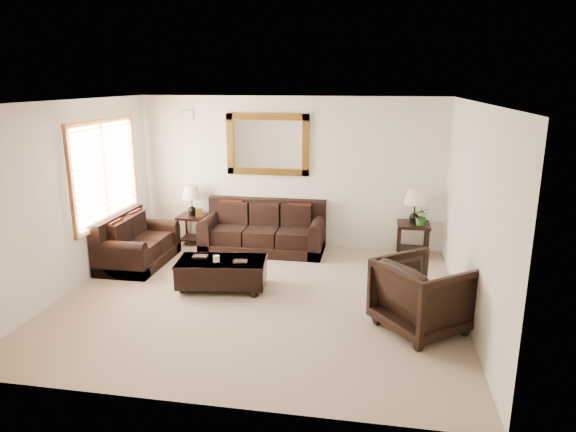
% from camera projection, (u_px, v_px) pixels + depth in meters
% --- Properties ---
extents(room, '(5.51, 5.01, 2.71)m').
position_uv_depth(room, '(258.00, 204.00, 6.87)').
color(room, tan).
rests_on(room, ground).
extents(window, '(0.07, 1.96, 1.66)m').
position_uv_depth(window, '(105.00, 172.00, 8.13)').
color(window, white).
rests_on(window, room).
extents(mirror, '(1.50, 0.06, 1.10)m').
position_uv_depth(mirror, '(267.00, 145.00, 9.16)').
color(mirror, '#4B280F').
rests_on(mirror, room).
extents(air_vent, '(0.25, 0.02, 0.18)m').
position_uv_depth(air_vent, '(187.00, 115.00, 9.29)').
color(air_vent, '#999999').
rests_on(air_vent, room).
extents(sofa, '(2.15, 0.93, 0.88)m').
position_uv_depth(sofa, '(264.00, 233.00, 9.18)').
color(sofa, black).
rests_on(sofa, room).
extents(loveseat, '(0.89, 1.49, 0.84)m').
position_uv_depth(loveseat, '(135.00, 246.00, 8.48)').
color(loveseat, black).
rests_on(loveseat, room).
extents(end_table_left, '(0.50, 0.50, 1.10)m').
position_uv_depth(end_table_left, '(192.00, 206.00, 9.43)').
color(end_table_left, black).
rests_on(end_table_left, room).
extents(end_table_right, '(0.54, 0.54, 1.19)m').
position_uv_depth(end_table_right, '(414.00, 213.00, 8.73)').
color(end_table_right, black).
rests_on(end_table_right, room).
extents(coffee_table, '(1.36, 0.85, 0.54)m').
position_uv_depth(coffee_table, '(222.00, 271.00, 7.48)').
color(coffee_table, black).
rests_on(coffee_table, room).
extents(armchair, '(1.29, 1.30, 0.98)m').
position_uv_depth(armchair, '(424.00, 292.00, 6.17)').
color(armchair, black).
rests_on(armchair, floor).
extents(potted_plant, '(0.36, 0.38, 0.25)m').
position_uv_depth(potted_plant, '(422.00, 218.00, 8.63)').
color(potted_plant, '#295C1F').
rests_on(potted_plant, end_table_right).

